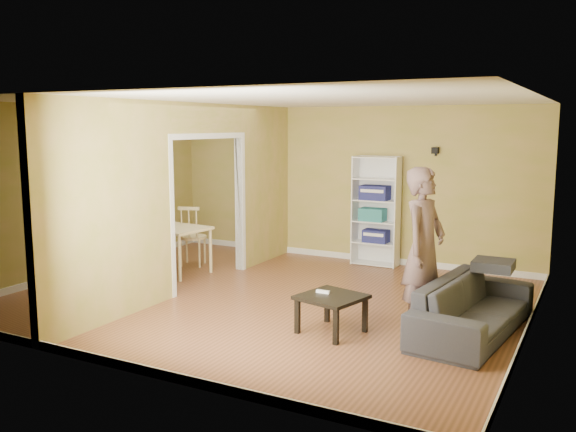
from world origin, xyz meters
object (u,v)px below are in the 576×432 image
at_px(bookshelf, 377,211).
at_px(chair_far, 193,235).
at_px(chair_left, 138,239).
at_px(person, 424,234).
at_px(dining_table, 170,231).
at_px(chair_near, 145,252).
at_px(sofa, 474,299).
at_px(coffee_table, 331,301).

height_order(bookshelf, chair_far, bookshelf).
bearing_deg(chair_left, person, 105.21).
distance_m(dining_table, chair_left, 0.70).
bearing_deg(dining_table, bookshelf, 37.30).
relative_size(bookshelf, chair_near, 2.01).
bearing_deg(person, sofa, -76.46).
bearing_deg(chair_near, chair_far, 73.13).
bearing_deg(bookshelf, person, -61.14).
height_order(chair_left, chair_near, chair_left).
xyz_separation_m(chair_near, chair_far, (-0.03, 1.21, 0.05)).
bearing_deg(bookshelf, dining_table, -142.70).
xyz_separation_m(dining_table, chair_near, (0.04, -0.64, -0.20)).
xyz_separation_m(coffee_table, dining_table, (-3.38, 1.42, 0.29)).
height_order(dining_table, chair_near, chair_near).
distance_m(person, chair_near, 4.21).
xyz_separation_m(person, chair_far, (-4.20, 1.32, -0.58)).
relative_size(chair_left, chair_far, 0.92).
bearing_deg(dining_table, person, -10.17).
relative_size(bookshelf, chair_left, 1.96).
xyz_separation_m(person, dining_table, (-4.21, 0.76, -0.43)).
bearing_deg(coffee_table, bookshelf, 101.50).
xyz_separation_m(sofa, chair_near, (-4.73, 0.08, 0.05)).
distance_m(coffee_table, chair_near, 3.42).
relative_size(coffee_table, chair_near, 0.72).
distance_m(person, coffee_table, 1.29).
relative_size(chair_near, chair_far, 0.90).
bearing_deg(coffee_table, chair_far, 149.37).
xyz_separation_m(bookshelf, chair_far, (-2.66, -1.47, -0.40)).
bearing_deg(person, chair_far, 83.03).
distance_m(bookshelf, coffee_table, 3.57).
height_order(sofa, dining_table, sofa).
xyz_separation_m(sofa, bookshelf, (-2.10, 2.76, 0.50)).
bearing_deg(chair_left, chair_far, 152.35).
bearing_deg(chair_near, sofa, -19.36).
xyz_separation_m(bookshelf, dining_table, (-2.67, -2.04, -0.25)).
bearing_deg(bookshelf, chair_far, -151.08).
xyz_separation_m(chair_left, chair_near, (0.72, -0.67, -0.01)).
xyz_separation_m(chair_left, chair_far, (0.69, 0.54, 0.04)).
distance_m(bookshelf, chair_left, 3.93).
bearing_deg(sofa, chair_near, 95.98).
xyz_separation_m(sofa, coffee_table, (-1.40, -0.70, -0.03)).
bearing_deg(chair_near, person, -19.91).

